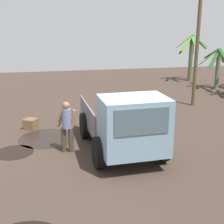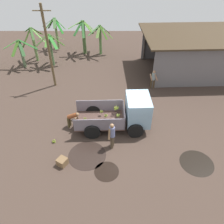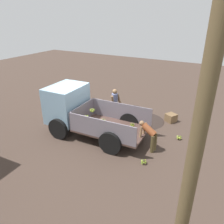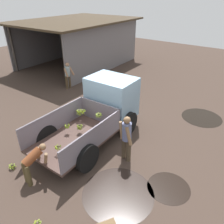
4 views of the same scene
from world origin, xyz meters
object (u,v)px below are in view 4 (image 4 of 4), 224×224
person_foreground_visitor (126,137)px  banana_bunch_on_ground_0 (37,224)px  person_worker_loading (33,162)px  banana_bunch_on_ground_1 (12,166)px  cargo_truck (105,106)px  person_bystander_near_shed (68,74)px

person_foreground_visitor → banana_bunch_on_ground_0: 3.40m
person_worker_loading → banana_bunch_on_ground_0: size_ratio=4.89×
banana_bunch_on_ground_1 → cargo_truck: bearing=-13.9°
cargo_truck → person_foreground_visitor: 2.01m
cargo_truck → banana_bunch_on_ground_1: size_ratio=20.18×
banana_bunch_on_ground_0 → banana_bunch_on_ground_1: size_ratio=1.05×
cargo_truck → person_bystander_near_shed: size_ratio=2.92×
cargo_truck → person_worker_loading: (-3.40, -0.09, -0.38)m
person_worker_loading → banana_bunch_on_ground_1: 1.16m
person_foreground_visitor → person_bystander_near_shed: size_ratio=1.08×
cargo_truck → banana_bunch_on_ground_1: 3.82m
person_bystander_near_shed → banana_bunch_on_ground_0: (-6.37, -5.76, -0.75)m
person_bystander_near_shed → banana_bunch_on_ground_1: bearing=-54.4°
cargo_truck → banana_bunch_on_ground_1: bearing=164.1°
cargo_truck → person_bystander_near_shed: (2.07, 4.35, -0.22)m
person_bystander_near_shed → person_worker_loading: bearing=-46.8°
person_worker_loading → banana_bunch_on_ground_0: person_worker_loading is taller
person_foreground_visitor → person_worker_loading: (-2.37, 1.62, -0.22)m
person_foreground_visitor → person_worker_loading: size_ratio=1.46×
person_bystander_near_shed → cargo_truck: bearing=-21.3°
person_worker_loading → person_bystander_near_shed: (5.46, 4.44, 0.16)m
banana_bunch_on_ground_0 → person_bystander_near_shed: bearing=42.1°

